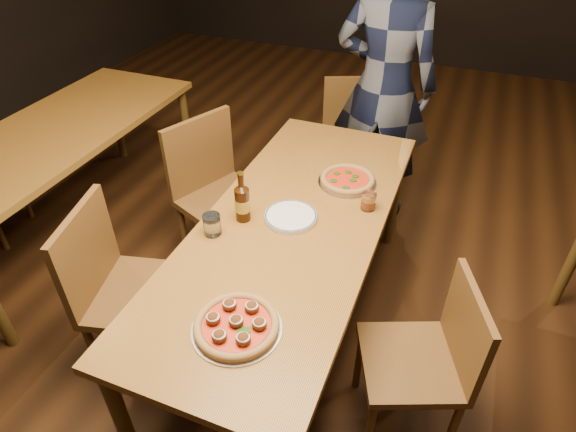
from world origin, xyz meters
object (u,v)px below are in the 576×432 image
(chair_main_nw, at_px, (141,293))
(plate_stack, at_px, (291,217))
(table_main, at_px, (292,234))
(chair_main_sw, at_px, (227,201))
(table_left, at_px, (54,142))
(pizza_margherita, at_px, (347,180))
(water_glass, at_px, (212,224))
(chair_end, at_px, (357,149))
(amber_glass, at_px, (369,201))
(diner, at_px, (384,87))
(chair_main_e, at_px, (411,361))
(beer_bottle, at_px, (242,203))
(pizza_meatball, at_px, (236,325))

(chair_main_nw, distance_m, plate_stack, 0.78)
(table_main, bearing_deg, chair_main_sw, 146.96)
(table_left, distance_m, chair_main_nw, 1.36)
(pizza_margherita, relative_size, water_glass, 3.04)
(chair_end, relative_size, amber_glass, 10.91)
(chair_end, bearing_deg, amber_glass, -96.72)
(chair_main_sw, bearing_deg, amber_glass, -75.24)
(chair_main_nw, xyz_separation_m, chair_main_sw, (0.04, 0.79, 0.01))
(table_left, bearing_deg, plate_stack, -9.46)
(chair_main_sw, distance_m, diner, 1.26)
(table_left, height_order, amber_glass, amber_glass)
(amber_glass, bearing_deg, table_main, -142.40)
(chair_end, height_order, diner, diner)
(chair_main_nw, distance_m, amber_glass, 1.15)
(chair_main_nw, height_order, pizza_margherita, chair_main_nw)
(chair_end, xyz_separation_m, pizza_margherita, (0.15, -0.84, 0.29))
(table_left, bearing_deg, table_main, -10.01)
(water_glass, bearing_deg, chair_main_e, -6.45)
(plate_stack, distance_m, beer_bottle, 0.23)
(pizza_meatball, height_order, diner, diner)
(chair_main_e, height_order, diner, diner)
(chair_main_e, xyz_separation_m, pizza_meatball, (-0.61, -0.34, 0.34))
(table_main, height_order, chair_main_e, chair_main_e)
(table_main, bearing_deg, chair_end, 90.05)
(chair_main_sw, height_order, pizza_margherita, chair_main_sw)
(chair_end, height_order, amber_glass, chair_end)
(plate_stack, bearing_deg, beer_bottle, -158.61)
(chair_end, height_order, pizza_meatball, chair_end)
(chair_end, bearing_deg, chair_main_sw, -144.41)
(beer_bottle, distance_m, amber_glass, 0.60)
(table_left, xyz_separation_m, chair_main_nw, (1.12, -0.74, -0.20))
(table_main, height_order, chair_main_nw, chair_main_nw)
(table_left, relative_size, amber_glass, 22.86)
(chair_end, distance_m, water_glass, 1.52)
(plate_stack, height_order, amber_glass, amber_glass)
(chair_main_sw, xyz_separation_m, plate_stack, (0.53, -0.33, 0.27))
(pizza_meatball, height_order, water_glass, water_glass)
(chair_main_nw, bearing_deg, pizza_meatball, -123.30)
(chair_main_sw, distance_m, chair_end, 1.05)
(chair_main_sw, height_order, beer_bottle, beer_bottle)
(pizza_margherita, bearing_deg, table_left, -176.57)
(chair_main_e, xyz_separation_m, diner, (-0.53, 1.65, 0.48))
(chair_main_nw, bearing_deg, beer_bottle, -57.82)
(water_glass, relative_size, diner, 0.05)
(amber_glass, bearing_deg, chair_end, 106.51)
(chair_main_nw, xyz_separation_m, diner, (0.70, 1.77, 0.43))
(pizza_margherita, bearing_deg, pizza_meatball, -95.74)
(chair_main_e, bearing_deg, chair_end, -179.43)
(pizza_meatball, bearing_deg, diner, 87.74)
(chair_main_sw, relative_size, chair_end, 1.04)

